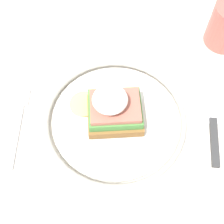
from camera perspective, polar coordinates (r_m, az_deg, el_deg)
The scene contains 6 objects.
ground_plane at distance 1.26m, azimuth 0.26°, elevation -17.98°, with size 6.00×6.00×0.00m, color #B2ADA3.
dining_table at distance 0.64m, azimuth 0.50°, elevation -7.62°, with size 0.94×0.80×0.77m.
plate at distance 0.51m, azimuth -0.00°, elevation -1.43°, with size 0.24×0.24×0.02m.
sandwich at distance 0.48m, azimuth -0.07°, elevation 0.70°, with size 0.11×0.09×0.08m.
fork at distance 0.54m, azimuth -16.73°, elevation -1.69°, with size 0.03×0.15×0.00m.
knife at distance 0.54m, azimuth 17.98°, elevation -1.98°, with size 0.04×0.18×0.01m.
Camera 1 is at (-0.02, -0.22, 1.24)m, focal length 50.00 mm.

